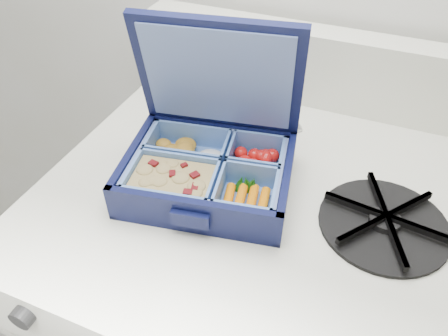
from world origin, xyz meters
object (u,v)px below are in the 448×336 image
at_px(burner_grate, 385,219).
at_px(fork, 243,135).
at_px(bento_box, 208,173).
at_px(stove, 240,329).

height_order(burner_grate, fork, burner_grate).
bearing_deg(fork, bento_box, -37.07).
bearing_deg(burner_grate, stove, 176.00).
relative_size(stove, bento_box, 3.73).
bearing_deg(bento_box, burner_grate, -5.35).
xyz_separation_m(bento_box, burner_grate, (0.25, 0.02, -0.02)).
distance_m(stove, fork, 0.45).
height_order(stove, fork, fork).
bearing_deg(fork, stove, -11.35).
bearing_deg(burner_grate, fork, 155.00).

